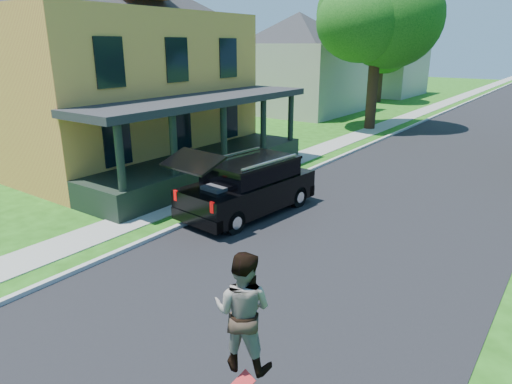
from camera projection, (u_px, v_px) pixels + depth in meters
The scene contains 12 objects.
ground at pixel (256, 302), 9.21m from camera, with size 140.00×140.00×0.00m, color #1C4D0F.
street at pixel (473, 141), 24.61m from camera, with size 8.00×120.00×0.02m, color black.
curb at pixel (399, 132), 26.87m from camera, with size 0.15×120.00×0.12m, color #A5A5A0.
sidewalk at pixel (374, 130), 27.74m from camera, with size 1.30×120.00×0.03m, color #999A91.
front_walk at pixel (157, 168), 19.13m from camera, with size 6.50×1.20×0.03m, color #999A91.
main_house at pixel (96, 45), 19.45m from camera, with size 15.56×15.56×10.10m.
neighbor_house_mid at pixel (298, 55), 33.93m from camera, with size 12.78×12.78×8.30m.
neighbor_house_far at pixel (379, 52), 46.25m from camera, with size 12.78×12.78×8.30m.
black_suv at pixel (248, 186), 13.81m from camera, with size 2.27×4.95×2.24m.
skateboarder at pixel (243, 311), 6.14m from camera, with size 0.99×0.87×1.73m.
tree_left_mid at pixel (377, 19), 26.20m from camera, with size 6.76×6.42×9.52m.
tree_left_far at pixel (383, 36), 39.43m from camera, with size 5.57×5.56×8.40m.
Camera 1 is at (4.73, -6.54, 4.96)m, focal length 32.00 mm.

